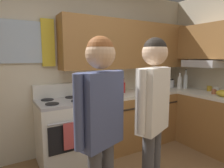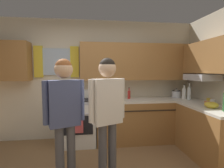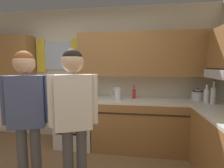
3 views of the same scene
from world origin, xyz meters
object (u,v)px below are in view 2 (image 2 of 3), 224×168
(bottle_milk_white, at_px, (184,93))
(mug_mustard_yellow, at_px, (209,100))
(bottle_tall_clear, at_px, (189,93))
(adult_in_plaid, at_px, (108,106))
(cup_terracotta, at_px, (207,103))
(water_pitcher, at_px, (118,95))
(bottle_sauce_red, at_px, (129,94))
(stovetop_kettle, at_px, (177,93))
(mug_ceramic_white, at_px, (213,102))
(mixing_bowl, at_px, (212,105))
(stove_oven, at_px, (79,121))
(adult_left, at_px, (65,108))

(bottle_milk_white, relative_size, mug_mustard_yellow, 2.60)
(bottle_tall_clear, height_order, adult_in_plaid, adult_in_plaid)
(bottle_tall_clear, bearing_deg, bottle_milk_white, 129.47)
(cup_terracotta, relative_size, water_pitcher, 0.49)
(bottle_sauce_red, height_order, stovetop_kettle, bottle_sauce_red)
(mug_ceramic_white, distance_m, water_pitcher, 1.75)
(mug_mustard_yellow, bearing_deg, cup_terracotta, -133.41)
(water_pitcher, xyz_separation_m, mixing_bowl, (1.41, -0.85, -0.06))
(stove_oven, bearing_deg, bottle_sauce_red, 3.87)
(mug_ceramic_white, relative_size, adult_left, 0.08)
(mug_mustard_yellow, height_order, water_pitcher, water_pitcher)
(mug_ceramic_white, xyz_separation_m, adult_in_plaid, (-1.96, -0.60, 0.10))
(bottle_milk_white, height_order, water_pitcher, bottle_milk_white)
(water_pitcher, height_order, mixing_bowl, water_pitcher)
(bottle_sauce_red, xyz_separation_m, stovetop_kettle, (1.10, 0.03, 0.00))
(stove_oven, distance_m, mixing_bowl, 2.45)
(cup_terracotta, height_order, mixing_bowl, mixing_bowl)
(stovetop_kettle, bearing_deg, adult_in_plaid, -140.39)
(stove_oven, xyz_separation_m, mug_ceramic_white, (2.42, -0.71, 0.48))
(stove_oven, height_order, water_pitcher, water_pitcher)
(cup_terracotta, distance_m, mixing_bowl, 0.20)
(mug_mustard_yellow, bearing_deg, adult_in_plaid, -159.53)
(bottle_tall_clear, xyz_separation_m, bottle_milk_white, (-0.07, 0.08, -0.02))
(bottle_sauce_red, distance_m, cup_terracotta, 1.46)
(stove_oven, bearing_deg, mug_ceramic_white, -16.38)
(bottle_milk_white, xyz_separation_m, adult_in_plaid, (-1.76, -1.21, 0.03))
(stove_oven, relative_size, bottle_tall_clear, 3.00)
(stovetop_kettle, distance_m, mixing_bowl, 1.07)
(cup_terracotta, bearing_deg, mixing_bowl, -106.83)
(stove_oven, relative_size, mug_ceramic_white, 8.76)
(adult_left, bearing_deg, bottle_milk_white, 27.76)
(water_pitcher, distance_m, adult_in_plaid, 1.24)
(stovetop_kettle, bearing_deg, mug_ceramic_white, -72.26)
(cup_terracotta, xyz_separation_m, water_pitcher, (-1.47, 0.66, 0.07))
(mug_mustard_yellow, height_order, adult_left, adult_left)
(bottle_milk_white, height_order, adult_left, adult_left)
(mixing_bowl, bearing_deg, bottle_milk_white, 88.21)
(mug_ceramic_white, bearing_deg, bottle_milk_white, 108.03)
(stovetop_kettle, relative_size, adult_in_plaid, 0.16)
(stove_oven, relative_size, adult_left, 0.67)
(mixing_bowl, distance_m, adult_left, 2.30)
(stove_oven, bearing_deg, bottle_tall_clear, -4.65)
(stovetop_kettle, xyz_separation_m, adult_left, (-2.24, -1.42, 0.04))
(cup_terracotta, bearing_deg, stovetop_kettle, 95.94)
(adult_left, relative_size, adult_in_plaid, 0.99)
(adult_left, bearing_deg, mixing_bowl, 8.78)
(adult_in_plaid, bearing_deg, mug_mustard_yellow, 20.47)
(bottle_milk_white, relative_size, bottle_sauce_red, 1.27)
(stove_oven, height_order, stovetop_kettle, stovetop_kettle)
(cup_terracotta, xyz_separation_m, mixing_bowl, (-0.06, -0.19, 0.01))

